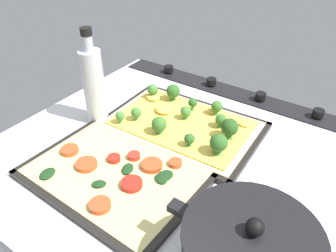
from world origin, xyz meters
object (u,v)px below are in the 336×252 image
object	(u,v)px
baking_tray_front	(182,127)
baking_tray_back	(118,173)
veggie_pizza_back	(117,171)
oil_bottle	(94,85)
broccoli_pizza	(183,122)

from	to	relation	value
baking_tray_front	baking_tray_back	size ratio (longest dim) A/B	1.05
veggie_pizza_back	oil_bottle	world-z (taller)	oil_bottle
broccoli_pizza	oil_bottle	size ratio (longest dim) A/B	1.47
baking_tray_back	baking_tray_front	bearing A→B (deg)	-96.03
baking_tray_front	veggie_pizza_back	size ratio (longest dim) A/B	1.14
baking_tray_front	baking_tray_back	bearing A→B (deg)	83.97
baking_tray_front	veggie_pizza_back	distance (cm)	20.78
oil_bottle	veggie_pizza_back	bearing A→B (deg)	143.90
baking_tray_back	oil_bottle	distance (cm)	23.02
baking_tray_front	broccoli_pizza	size ratio (longest dim) A/B	1.07
oil_bottle	baking_tray_back	bearing A→B (deg)	144.06
baking_tray_back	broccoli_pizza	bearing A→B (deg)	-96.65
broccoli_pizza	baking_tray_back	bearing A→B (deg)	83.35
broccoli_pizza	oil_bottle	distance (cm)	22.52
baking_tray_front	baking_tray_back	world-z (taller)	same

